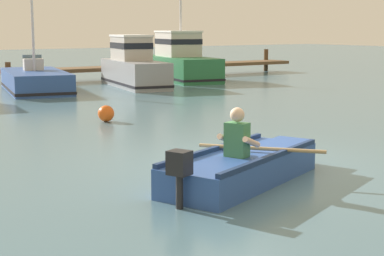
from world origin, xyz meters
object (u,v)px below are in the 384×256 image
moored_boat_grey (134,67)px  mooring_buoy (106,114)px  moored_boat_green (181,62)px  rowboat_with_person (244,166)px  moored_boat_blue (35,81)px

moored_boat_grey → mooring_buoy: bearing=-122.5°
moored_boat_green → rowboat_with_person: bearing=-119.7°
moored_boat_blue → moored_boat_green: moored_boat_green is taller
rowboat_with_person → moored_boat_green: (9.40, 16.50, 0.59)m
moored_boat_blue → rowboat_with_person: bearing=-97.9°
moored_boat_grey → mooring_buoy: 9.65m
mooring_buoy → moored_boat_blue: bearing=82.2°
moored_boat_green → mooring_buoy: bearing=-131.1°
moored_boat_blue → mooring_buoy: (-1.16, -8.50, -0.16)m
moored_boat_blue → moored_boat_green: size_ratio=1.01×
rowboat_with_person → moored_boat_blue: moored_boat_blue is taller
moored_boat_blue → moored_boat_green: (7.28, 1.16, 0.47)m
moored_boat_blue → mooring_buoy: moored_boat_blue is taller
rowboat_with_person → moored_boat_grey: size_ratio=0.70×
moored_boat_grey → moored_boat_green: moored_boat_green is taller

